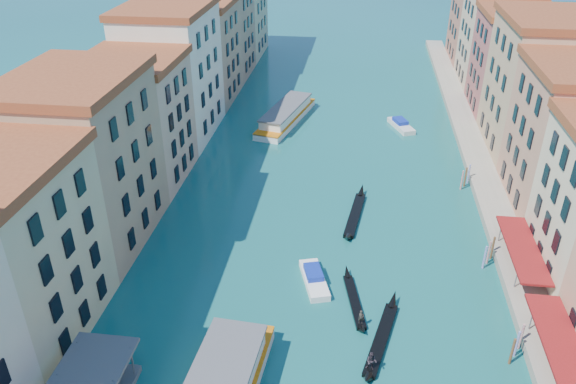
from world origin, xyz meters
name	(u,v)px	position (x,y,z in m)	size (l,w,h in m)	color
left_bank_palazzos	(160,90)	(-26.00, 64.68, 9.71)	(12.80, 128.40, 21.00)	beige
right_bank_palazzos	(548,106)	(30.00, 65.00, 9.75)	(12.80, 128.40, 21.00)	#9F5142
quay	(478,162)	(22.00, 65.00, 0.50)	(4.00, 140.00, 1.00)	gray
restaurant_awnings	(568,360)	(22.19, 23.00, 2.99)	(3.20, 44.55, 3.12)	maroon
mooring_poles_right	(510,323)	(19.10, 28.80, 1.30)	(1.44, 54.24, 3.20)	brown
vaporetto_far	(286,115)	(-8.65, 78.23, 1.29)	(8.59, 19.79, 2.87)	white
gondola_fore	(354,300)	(4.64, 31.32, 0.35)	(2.96, 10.44, 2.10)	black
gondola_right	(381,339)	(7.20, 26.06, 0.49)	(3.93, 12.69, 2.56)	black
gondola_far	(355,213)	(4.27, 48.21, 0.40)	(2.73, 13.63, 1.93)	black
motorboat_mid	(314,278)	(0.30, 34.15, 0.53)	(3.90, 6.86, 1.36)	white
motorboat_far	(401,125)	(11.26, 78.07, 0.55)	(4.63, 7.18, 1.42)	silver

